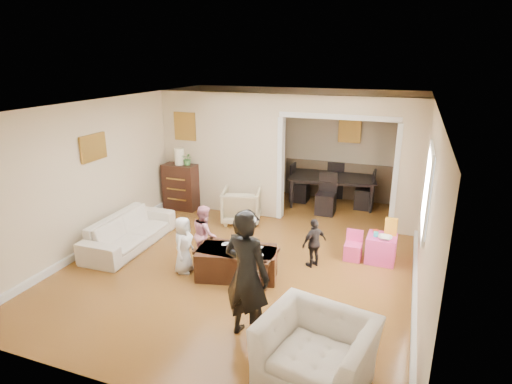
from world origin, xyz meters
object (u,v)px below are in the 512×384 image
at_px(dining_table, 331,190).
at_px(child_kneel_a, 183,245).
at_px(coffee_cup, 241,249).
at_px(dresser, 181,187).
at_px(sofa, 130,231).
at_px(armchair_front, 317,352).
at_px(table_lamp, 179,156).
at_px(coffee_table, 237,263).
at_px(armchair_back, 242,205).
at_px(play_table, 381,249).
at_px(cyan_cup, 376,234).
at_px(child_toddler, 314,243).
at_px(adult_person, 247,275).
at_px(child_kneel_b, 205,234).

bearing_deg(dining_table, child_kneel_a, -120.68).
bearing_deg(coffee_cup, dresser, 134.82).
height_order(sofa, armchair_front, armchair_front).
bearing_deg(sofa, child_kneel_a, -110.90).
distance_m(sofa, table_lamp, 2.29).
distance_m(dresser, dining_table, 3.44).
xyz_separation_m(coffee_table, coffee_cup, (0.10, -0.05, 0.28)).
bearing_deg(child_kneel_a, armchair_back, -5.18).
xyz_separation_m(play_table, cyan_cup, (-0.10, -0.05, 0.27)).
bearing_deg(coffee_table, child_toddler, 35.54).
bearing_deg(child_toddler, dining_table, -138.39).
bearing_deg(coffee_table, adult_person, -62.45).
bearing_deg(sofa, coffee_table, -100.09).
height_order(sofa, coffee_table, sofa).
bearing_deg(sofa, armchair_back, -40.02).
bearing_deg(table_lamp, dresser, 0.00).
relative_size(adult_person, child_toddler, 2.02).
xyz_separation_m(sofa, cyan_cup, (4.23, 0.92, 0.21)).
height_order(play_table, child_kneel_a, child_kneel_a).
height_order(table_lamp, coffee_table, table_lamp).
distance_m(cyan_cup, child_kneel_b, 2.84).
relative_size(table_lamp, adult_person, 0.22).
bearing_deg(coffee_table, table_lamp, 134.22).
relative_size(dresser, coffee_table, 0.84).
bearing_deg(armchair_back, child_kneel_a, 73.68).
distance_m(armchair_front, adult_person, 1.17).
bearing_deg(child_kneel_a, dining_table, -25.60).
xyz_separation_m(table_lamp, child_kneel_a, (1.53, -2.59, -0.74)).
bearing_deg(armchair_front, sofa, 162.73).
relative_size(sofa, dresser, 1.91).
height_order(coffee_cup, cyan_cup, coffee_cup).
bearing_deg(coffee_cup, armchair_back, 112.11).
distance_m(play_table, dining_table, 2.88).
bearing_deg(dining_table, cyan_cup, -73.79).
bearing_deg(child_kneel_b, cyan_cup, -103.99).
distance_m(armchair_front, child_kneel_a, 3.00).
relative_size(play_table, dining_table, 0.24).
bearing_deg(child_kneel_a, play_table, -67.23).
xyz_separation_m(dining_table, child_toddler, (0.30, -3.12, 0.07)).
bearing_deg(cyan_cup, dresser, 164.89).
bearing_deg(coffee_table, armchair_back, 110.28).
bearing_deg(armchair_back, child_toddler, 127.60).
height_order(armchair_back, adult_person, adult_person).
xyz_separation_m(table_lamp, child_toddler, (3.43, -1.69, -0.79)).
bearing_deg(coffee_table, play_table, 32.45).
bearing_deg(dresser, cyan_cup, -15.11).
distance_m(table_lamp, dining_table, 3.54).
distance_m(cyan_cup, child_kneel_a, 3.16).
xyz_separation_m(armchair_back, play_table, (2.87, -0.84, -0.13)).
distance_m(child_kneel_a, child_kneel_b, 0.48).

